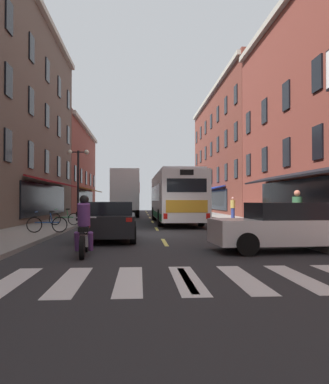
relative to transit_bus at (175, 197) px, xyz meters
The scene contains 16 objects.
ground_plane 8.23m from the transit_bus, 100.21° to the right, with size 34.80×80.00×0.10m, color #28282B.
lane_centre_dashes 8.46m from the transit_bus, 99.90° to the right, with size 0.14×73.90×0.01m.
crosswalk_near 18.05m from the transit_bus, 94.55° to the right, with size 7.10×2.80×0.01m.
sidewalk_left 10.90m from the transit_bus, 132.81° to the right, with size 3.00×80.00×0.14m, color gray.
sidewalk_right 9.24m from the transit_bus, 60.48° to the right, with size 3.00×80.00×0.14m, color gray.
transit_bus is the anchor object (origin of this frame).
box_truck 10.10m from the transit_bus, 110.97° to the left, with size 2.63×7.11×4.11m.
sedan_near 18.34m from the transit_bus, 100.76° to the left, with size 1.97×4.61×1.25m.
sedan_mid 14.22m from the transit_bus, 81.80° to the right, with size 4.37×2.10×1.45m.
sedan_far 11.09m from the transit_bus, 108.01° to the right, with size 1.96×4.32×1.45m.
motorcycle_rider 15.10m from the transit_bus, 104.79° to the right, with size 0.62×2.07×1.66m.
bicycle_near 7.53m from the transit_bus, 150.39° to the right, with size 1.71×0.48×0.91m.
bicycle_mid 10.65m from the transit_bus, 126.27° to the right, with size 1.71×0.48×0.91m.
pedestrian_near 11.76m from the transit_bus, 72.33° to the right, with size 0.42×0.53×1.76m.
pedestrian_mid 5.82m from the transit_bus, 35.74° to the left, with size 0.36×0.36×1.61m.
street_lamp_twin 6.52m from the transit_bus, behind, with size 1.42×0.32×4.74m.
Camera 1 is at (-0.91, -17.41, 1.52)m, focal length 36.23 mm.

